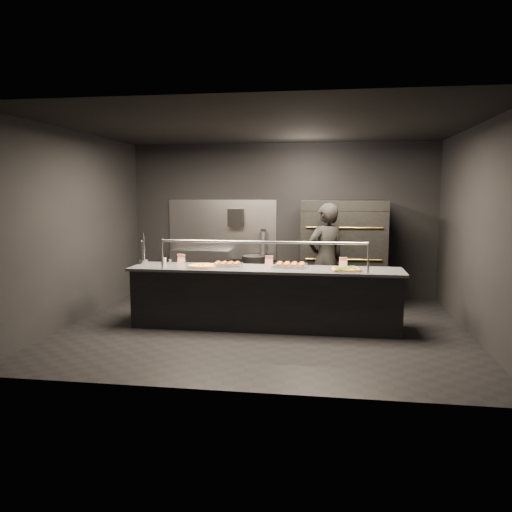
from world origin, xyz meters
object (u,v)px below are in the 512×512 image
object	(u,v)px
pizza_oven	(343,251)
slider_tray_b	(290,265)
beer_tap	(144,255)
worker	(326,259)
trash_bin	(255,277)
prep_shelf	(201,272)
square_pizza	(346,269)
slider_tray_a	(227,264)
service_counter	(265,298)
round_pizza	(203,266)
fire_extinguisher	(263,242)
towel_dispenser	(236,218)

from	to	relation	value
pizza_oven	slider_tray_b	distance (m)	1.96
beer_tap	worker	world-z (taller)	worker
beer_tap	trash_bin	size ratio (longest dim) A/B	0.64
pizza_oven	trash_bin	xyz separation A→B (m)	(-1.68, 0.21, -0.55)
prep_shelf	square_pizza	world-z (taller)	square_pizza
slider_tray_a	trash_bin	xyz separation A→B (m)	(0.12, 2.02, -0.53)
service_counter	round_pizza	bearing A→B (deg)	-177.20
beer_tap	slider_tray_a	world-z (taller)	beer_tap
service_counter	square_pizza	distance (m)	1.29
pizza_oven	fire_extinguisher	distance (m)	1.63
square_pizza	towel_dispenser	bearing A→B (deg)	130.07
service_counter	beer_tap	distance (m)	2.05
trash_bin	square_pizza	bearing A→B (deg)	-52.82
pizza_oven	towel_dispenser	bearing A→B (deg)	166.86
round_pizza	pizza_oven	bearing A→B (deg)	42.16
round_pizza	slider_tray_b	world-z (taller)	slider_tray_b
worker	towel_dispenser	bearing A→B (deg)	-72.73
slider_tray_b	worker	size ratio (longest dim) A/B	0.30
slider_tray_a	trash_bin	size ratio (longest dim) A/B	0.64
slider_tray_b	pizza_oven	bearing A→B (deg)	65.17
slider_tray_a	round_pizza	bearing A→B (deg)	-158.91
towel_dispenser	square_pizza	bearing A→B (deg)	-49.93
towel_dispenser	slider_tray_b	bearing A→B (deg)	-60.58
prep_shelf	service_counter	bearing A→B (deg)	-55.41
service_counter	slider_tray_a	size ratio (longest dim) A/B	7.75
slider_tray_a	square_pizza	xyz separation A→B (m)	(1.80, -0.19, -0.01)
pizza_oven	towel_dispenser	distance (m)	2.23
prep_shelf	fire_extinguisher	size ratio (longest dim) A/B	2.38
square_pizza	worker	world-z (taller)	worker
pizza_oven	beer_tap	distance (m)	3.62
pizza_oven	beer_tap	world-z (taller)	pizza_oven
service_counter	fire_extinguisher	xyz separation A→B (m)	(-0.35, 2.40, 0.60)
pizza_oven	prep_shelf	distance (m)	2.88
towel_dispenser	round_pizza	bearing A→B (deg)	-91.18
fire_extinguisher	round_pizza	xyz separation A→B (m)	(-0.60, -2.45, -0.12)
pizza_oven	round_pizza	size ratio (longest dim) A/B	3.79
prep_shelf	towel_dispenser	xyz separation A→B (m)	(0.70, 0.07, 1.10)
prep_shelf	beer_tap	bearing A→B (deg)	-99.00
slider_tray_a	square_pizza	distance (m)	1.81
fire_extinguisher	square_pizza	size ratio (longest dim) A/B	1.04
prep_shelf	slider_tray_b	bearing A→B (deg)	-48.00
service_counter	slider_tray_b	bearing A→B (deg)	18.16
prep_shelf	square_pizza	xyz separation A→B (m)	(2.80, -2.42, 0.49)
prep_shelf	trash_bin	world-z (taller)	prep_shelf
slider_tray_b	square_pizza	distance (m)	0.85
trash_bin	round_pizza	bearing A→B (deg)	-102.35
pizza_oven	beer_tap	size ratio (longest dim) A/B	3.58
service_counter	square_pizza	xyz separation A→B (m)	(1.20, -0.10, 0.47)
prep_shelf	fire_extinguisher	bearing A→B (deg)	3.66
service_counter	slider_tray_b	world-z (taller)	service_counter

